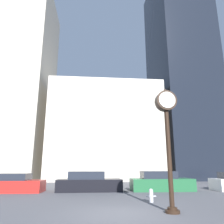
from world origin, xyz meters
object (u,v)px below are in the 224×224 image
Objects in this scene: street_clock at (167,126)px; fire_hydrant_near at (151,195)px; car_red at (15,184)px; car_black at (89,183)px; car_green at (161,182)px.

street_clock is 7.70× the size of fire_hydrant_near.
car_black is at bearing 4.12° from car_red.
car_green is (10.74, 0.04, 0.06)m from car_red.
car_red is at bearing 148.09° from fire_hydrant_near.
car_black is (-3.42, 8.18, -2.89)m from street_clock.
car_red is at bearing -179.39° from car_black.
car_red is 0.84× the size of car_green.
car_green is (2.08, 8.05, -2.89)m from street_clock.
car_black reaches higher than fire_hydrant_near.
car_black is (5.24, 0.17, 0.05)m from car_red.
fire_hydrant_near is (-2.20, -5.36, -0.27)m from car_green.
fire_hydrant_near is (8.54, -5.32, -0.21)m from car_red.
car_green reaches higher than fire_hydrant_near.
car_black is at bearing 112.68° from street_clock.
car_red is at bearing 137.24° from street_clock.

